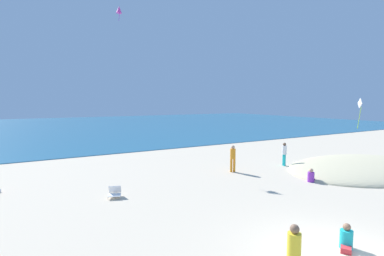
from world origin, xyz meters
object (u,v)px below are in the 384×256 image
person_0 (346,240)px  person_2 (284,152)px  kite_white (360,105)px  cooler_box (366,180)px  person_8 (294,252)px  person_7 (311,177)px  kite_magenta (119,10)px  beach_chair_far_right (115,192)px  person_1 (233,157)px

person_0 → person_2: bearing=-161.1°
kite_white → person_0: bearing=-150.9°
cooler_box → person_2: (-0.67, 5.27, 0.79)m
cooler_box → person_2: person_2 is taller
person_0 → person_8: person_8 is taller
person_7 → kite_magenta: size_ratio=0.69×
cooler_box → kite_white: kite_white is taller
kite_magenta → kite_white: bearing=-56.4°
person_0 → person_7: person_0 is taller
person_2 → kite_white: kite_white is taller
person_2 → kite_white: bearing=-66.7°
beach_chair_far_right → kite_white: bearing=92.1°
cooler_box → person_7: size_ratio=0.74×
person_1 → person_8: bearing=3.3°
person_8 → person_1: bearing=146.8°
person_7 → person_1: bearing=111.4°
kite_white → cooler_box: bearing=-34.1°
kite_magenta → person_0: bearing=-85.1°
cooler_box → kite_white: size_ratio=0.34×
beach_chair_far_right → cooler_box: bearing=91.5°
person_7 → person_8: bearing=-153.5°
person_7 → kite_white: size_ratio=0.46×
kite_magenta → person_1: bearing=-61.0°
cooler_box → person_0: 8.90m
cooler_box → person_2: 5.37m
person_0 → person_8: (-2.98, -0.56, 0.65)m
person_1 → person_8: (-6.07, -10.11, -0.05)m
person_0 → kite_white: 9.53m
beach_chair_far_right → kite_magenta: kite_magenta is taller
person_8 → kite_white: (10.54, 4.77, 3.34)m
person_1 → kite_magenta: bearing=-116.7°
beach_chair_far_right → kite_magenta: 15.10m
beach_chair_far_right → person_2: 12.14m
person_0 → person_1: (3.09, 9.56, 0.70)m
person_1 → cooler_box: bearing=75.3°
beach_chair_far_right → kite_white: (12.34, -4.15, 4.04)m
beach_chair_far_right → person_2: (12.09, 0.83, 0.70)m
cooler_box → person_1: (-4.89, 5.63, 0.84)m
beach_chair_far_right → person_0: size_ratio=1.00×
kite_white → beach_chair_far_right: bearing=161.4°
person_1 → person_2: person_1 is taller
person_7 → person_2: bearing=54.2°
kite_white → person_2: bearing=92.8°
person_2 → kite_magenta: kite_magenta is taller
person_2 → kite_magenta: bearing=155.9°
cooler_box → kite_magenta: bearing=124.2°
person_8 → kite_magenta: size_ratio=1.47×
person_7 → person_8: size_ratio=0.47×
kite_white → kite_magenta: bearing=123.6°
person_1 → person_8: 11.80m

